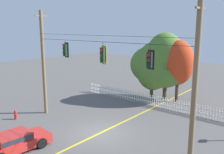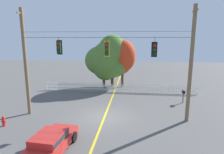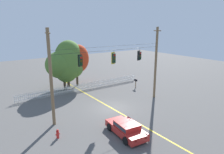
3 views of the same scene
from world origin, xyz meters
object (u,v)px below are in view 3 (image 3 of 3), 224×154
at_px(traffic_signal_eastbound_side, 114,58).
at_px(traffic_signal_westbound_side, 140,56).
at_px(traffic_signal_southbound_primary, 81,61).
at_px(roadside_mailbox, 136,81).
at_px(parked_car, 126,128).
at_px(autumn_maple_mid, 68,63).
at_px(fire_hydrant, 58,134).
at_px(autumn_oak_far_east, 75,60).
at_px(autumn_maple_near_fence, 64,64).

distance_m(traffic_signal_eastbound_side, traffic_signal_westbound_side, 3.55).
xyz_separation_m(traffic_signal_southbound_primary, roadside_mailbox, (10.74, 4.36, -4.55)).
distance_m(traffic_signal_westbound_side, parked_car, 9.32).
xyz_separation_m(autumn_maple_mid, fire_hydrant, (-6.41, -12.64, -3.22)).
xyz_separation_m(autumn_oak_far_east, fire_hydrant, (-7.65, -12.79, -3.48)).
xyz_separation_m(autumn_maple_near_fence, fire_hydrant, (-5.55, -11.88, -3.26)).
height_order(traffic_signal_eastbound_side, fire_hydrant, traffic_signal_eastbound_side).
height_order(parked_car, fire_hydrant, parked_car).
xyz_separation_m(fire_hydrant, roadside_mailbox, (14.22, 6.86, 0.67)).
bearing_deg(autumn_oak_far_east, traffic_signal_westbound_side, -72.97).
xyz_separation_m(traffic_signal_westbound_side, fire_hydrant, (-10.80, -2.49, -5.10)).
height_order(traffic_signal_southbound_primary, autumn_oak_far_east, traffic_signal_southbound_primary).
height_order(autumn_oak_far_east, fire_hydrant, autumn_oak_far_east).
distance_m(traffic_signal_westbound_side, autumn_maple_near_fence, 10.91).
bearing_deg(traffic_signal_eastbound_side, autumn_maple_near_fence, 100.26).
relative_size(traffic_signal_southbound_primary, traffic_signal_eastbound_side, 0.90).
height_order(autumn_maple_mid, fire_hydrant, autumn_maple_mid).
xyz_separation_m(traffic_signal_southbound_primary, parked_car, (1.34, -5.22, -5.00)).
relative_size(traffic_signal_southbound_primary, fire_hydrant, 1.73).
xyz_separation_m(traffic_signal_eastbound_side, roadside_mailbox, (6.97, 4.36, -4.45)).
bearing_deg(autumn_maple_near_fence, parked_car, -92.88).
bearing_deg(autumn_maple_near_fence, fire_hydrant, -115.05).
bearing_deg(traffic_signal_southbound_primary, autumn_oak_far_east, 67.96).
relative_size(traffic_signal_southbound_primary, traffic_signal_westbound_side, 0.92).
xyz_separation_m(traffic_signal_westbound_side, parked_car, (-5.98, -5.22, -4.87)).
relative_size(traffic_signal_eastbound_side, fire_hydrant, 1.93).
relative_size(parked_car, fire_hydrant, 5.42).
height_order(autumn_maple_near_fence, parked_car, autumn_maple_near_fence).
bearing_deg(traffic_signal_westbound_side, autumn_maple_mid, 113.42).
relative_size(traffic_signal_southbound_primary, autumn_oak_far_east, 0.22).
xyz_separation_m(traffic_signal_southbound_primary, traffic_signal_eastbound_side, (3.77, 0.00, -0.10)).
distance_m(autumn_maple_near_fence, fire_hydrant, 13.51).
distance_m(traffic_signal_westbound_side, autumn_oak_far_east, 10.89).
relative_size(traffic_signal_westbound_side, autumn_oak_far_east, 0.24).
relative_size(traffic_signal_eastbound_side, autumn_oak_far_east, 0.24).
bearing_deg(fire_hydrant, parked_car, -29.49).
bearing_deg(autumn_maple_near_fence, traffic_signal_eastbound_side, -79.74).
height_order(traffic_signal_southbound_primary, fire_hydrant, traffic_signal_southbound_primary).
xyz_separation_m(traffic_signal_eastbound_side, autumn_maple_mid, (-0.84, 10.14, -1.90)).
height_order(traffic_signal_eastbound_side, parked_car, traffic_signal_eastbound_side).
xyz_separation_m(traffic_signal_eastbound_side, fire_hydrant, (-7.25, -2.50, -5.12)).
xyz_separation_m(traffic_signal_southbound_primary, fire_hydrant, (-3.48, -2.49, -5.22)).
distance_m(autumn_oak_far_east, roadside_mailbox, 9.29).
distance_m(autumn_oak_far_east, parked_car, 16.11).
relative_size(traffic_signal_westbound_side, parked_car, 0.35).
xyz_separation_m(traffic_signal_westbound_side, roadside_mailbox, (3.42, 4.36, -4.43)).
distance_m(traffic_signal_westbound_side, fire_hydrant, 12.20).
bearing_deg(autumn_maple_mid, roadside_mailbox, -36.50).
xyz_separation_m(traffic_signal_southbound_primary, traffic_signal_westbound_side, (7.32, -0.00, -0.12)).
relative_size(fire_hydrant, roadside_mailbox, 0.59).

